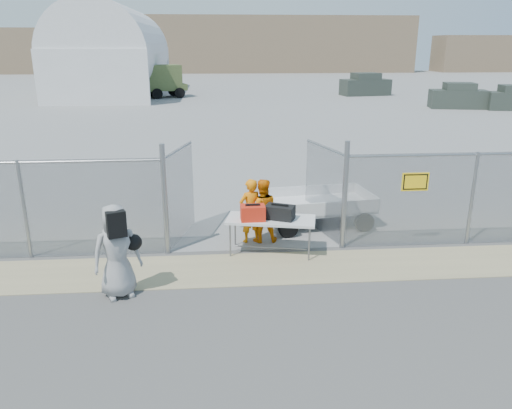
{
  "coord_description": "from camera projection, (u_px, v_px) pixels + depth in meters",
  "views": [
    {
      "loc": [
        -0.86,
        -8.53,
        4.5
      ],
      "look_at": [
        0.0,
        2.0,
        1.1
      ],
      "focal_mm": 35.0,
      "sensor_mm": 36.0,
      "label": 1
    }
  ],
  "objects": [
    {
      "name": "ground",
      "position": [
        264.0,
        291.0,
        9.54
      ],
      "size": [
        160.0,
        160.0,
        0.0
      ],
      "primitive_type": "plane",
      "color": "#444444"
    },
    {
      "name": "tarmac_inside",
      "position": [
        223.0,
        92.0,
        49.39
      ],
      "size": [
        160.0,
        80.0,
        0.01
      ],
      "primitive_type": "cube",
      "color": "gray",
      "rests_on": "ground"
    },
    {
      "name": "dirt_strip",
      "position": [
        260.0,
        268.0,
        10.48
      ],
      "size": [
        44.0,
        1.6,
        0.01
      ],
      "primitive_type": "cube",
      "color": "tan",
      "rests_on": "ground"
    },
    {
      "name": "distant_hills",
      "position": [
        249.0,
        45.0,
        82.56
      ],
      "size": [
        140.0,
        6.0,
        9.0
      ],
      "primitive_type": null,
      "color": "#7F684F",
      "rests_on": "ground"
    },
    {
      "name": "chain_link_fence",
      "position": [
        256.0,
        204.0,
        11.1
      ],
      "size": [
        40.0,
        0.2,
        2.2
      ],
      "primitive_type": null,
      "color": "gray",
      "rests_on": "ground"
    },
    {
      "name": "quonset_hangar",
      "position": [
        113.0,
        50.0,
        45.5
      ],
      "size": [
        9.0,
        18.0,
        8.0
      ],
      "primitive_type": null,
      "color": "silver",
      "rests_on": "ground"
    },
    {
      "name": "folding_table",
      "position": [
        271.0,
        236.0,
        11.15
      ],
      "size": [
        2.07,
        1.2,
        0.83
      ],
      "primitive_type": null,
      "rotation": [
        0.0,
        0.0,
        -0.21
      ],
      "color": "silver",
      "rests_on": "ground"
    },
    {
      "name": "orange_bag",
      "position": [
        253.0,
        213.0,
        10.88
      ],
      "size": [
        0.54,
        0.37,
        0.33
      ],
      "primitive_type": "cube",
      "rotation": [
        0.0,
        0.0,
        0.03
      ],
      "color": "red",
      "rests_on": "folding_table"
    },
    {
      "name": "black_duffel",
      "position": [
        280.0,
        212.0,
        10.97
      ],
      "size": [
        0.72,
        0.59,
        0.3
      ],
      "primitive_type": "cube",
      "rotation": [
        0.0,
        0.0,
        -0.42
      ],
      "color": "black",
      "rests_on": "folding_table"
    },
    {
      "name": "security_worker_left",
      "position": [
        250.0,
        211.0,
        11.7
      ],
      "size": [
        0.67,
        0.57,
        1.55
      ],
      "primitive_type": "imported",
      "rotation": [
        0.0,
        0.0,
        3.55
      ],
      "color": "orange",
      "rests_on": "ground"
    },
    {
      "name": "security_worker_right",
      "position": [
        262.0,
        211.0,
        11.73
      ],
      "size": [
        0.76,
        0.6,
        1.53
      ],
      "primitive_type": "imported",
      "rotation": [
        0.0,
        0.0,
        3.17
      ],
      "color": "orange",
      "rests_on": "ground"
    },
    {
      "name": "visitor",
      "position": [
        117.0,
        251.0,
        9.11
      ],
      "size": [
        1.02,
        0.86,
        1.78
      ],
      "primitive_type": "imported",
      "rotation": [
        0.0,
        0.0,
        0.39
      ],
      "color": "gray",
      "rests_on": "ground"
    },
    {
      "name": "utility_trailer",
      "position": [
        317.0,
        208.0,
        12.98
      ],
      "size": [
        3.86,
        2.34,
        0.88
      ],
      "primitive_type": null,
      "rotation": [
        0.0,
        0.0,
        0.13
      ],
      "color": "silver",
      "rests_on": "ground"
    },
    {
      "name": "military_truck",
      "position": [
        152.0,
        82.0,
        43.58
      ],
      "size": [
        6.27,
        3.94,
        2.8
      ],
      "primitive_type": null,
      "rotation": [
        0.0,
        0.0,
        0.33
      ],
      "color": "#506131",
      "rests_on": "ground"
    },
    {
      "name": "parked_vehicle_near",
      "position": [
        458.0,
        96.0,
        36.58
      ],
      "size": [
        4.28,
        2.6,
        1.8
      ],
      "primitive_type": null,
      "rotation": [
        0.0,
        0.0,
        -0.21
      ],
      "color": "#323932",
      "rests_on": "ground"
    },
    {
      "name": "parked_vehicle_mid",
      "position": [
        365.0,
        84.0,
        45.92
      ],
      "size": [
        4.65,
        2.69,
        1.98
      ],
      "primitive_type": null,
      "rotation": [
        0.0,
        0.0,
        0.17
      ],
      "color": "#323932",
      "rests_on": "ground"
    }
  ]
}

